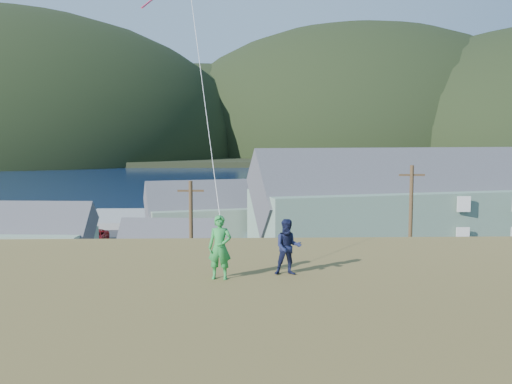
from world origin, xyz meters
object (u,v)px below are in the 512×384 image
shed_white (169,255)px  shed_palegreen_far (202,214)px  lodge (424,202)px  kite_flyer_green (220,247)px  shed_palegreen_near (34,240)px  wharf (186,218)px  kite_flyer_navy (288,247)px

shed_white → shed_palegreen_far: shed_palegreen_far is taller
lodge → kite_flyer_green: 44.49m
shed_palegreen_near → kite_flyer_green: kite_flyer_green is taller
shed_white → shed_palegreen_near: bearing=161.1°
wharf → shed_palegreen_far: size_ratio=2.04×
shed_palegreen_near → kite_flyer_navy: bearing=-55.9°
shed_palegreen_near → shed_white: bearing=-19.8°
shed_white → shed_palegreen_far: bearing=91.0°
wharf → lodge: bearing=-36.3°
wharf → shed_palegreen_near: 28.58m
kite_flyer_green → shed_palegreen_near: bearing=124.6°
wharf → shed_palegreen_near: (-9.93, -26.72, 2.10)m
kite_flyer_green → kite_flyer_navy: bearing=20.2°
wharf → kite_flyer_green: bearing=-84.0°
wharf → kite_flyer_green: size_ratio=15.64×
kite_flyer_green → kite_flyer_navy: (1.80, 0.40, -0.08)m
shed_palegreen_far → kite_flyer_green: kite_flyer_green is taller
kite_flyer_navy → shed_palegreen_near: bearing=118.4°
shed_white → kite_flyer_green: 27.59m
lodge → shed_palegreen_near: 35.88m
lodge → kite_flyer_green: bearing=-128.0°
kite_flyer_green → kite_flyer_navy: kite_flyer_green is taller
shed_white → kite_flyer_green: bearing=-75.1°
shed_white → shed_palegreen_far: 17.72m
lodge → shed_white: 27.02m
shed_palegreen_near → shed_white: shed_palegreen_near is taller
shed_palegreen_far → lodge: bearing=-25.2°
wharf → shed_white: shed_white is taller
wharf → shed_white: (1.67, -31.93, 1.83)m
shed_palegreen_near → shed_palegreen_far: bearing=48.3°
wharf → shed_palegreen_far: shed_palegreen_far is taller
shed_white → kite_flyer_navy: 27.54m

